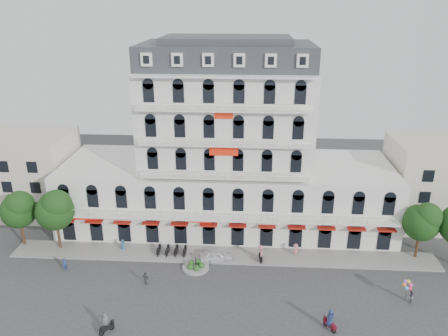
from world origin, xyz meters
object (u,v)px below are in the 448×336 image
(rider_west, at_px, (106,324))
(balloon_vendor, at_px, (409,292))
(parked_car, at_px, (216,256))
(rider_center, at_px, (261,253))
(rider_east, at_px, (330,320))

(rider_west, relative_size, balloon_vendor, 0.90)
(parked_car, height_order, rider_center, rider_center)
(rider_west, xyz_separation_m, rider_center, (14.98, 13.17, 0.19))
(rider_center, xyz_separation_m, balloon_vendor, (15.48, -6.72, 0.11))
(balloon_vendor, bearing_deg, rider_east, -152.39)
(rider_east, bearing_deg, rider_west, 59.58)
(parked_car, distance_m, rider_west, 16.10)
(parked_car, xyz_separation_m, rider_east, (11.97, -11.26, 0.47))
(rider_west, distance_m, rider_center, 19.94)
(rider_west, bearing_deg, rider_east, -44.20)
(rider_west, height_order, rider_center, rider_center)
(parked_car, relative_size, rider_center, 1.81)
(rider_center, bearing_deg, balloon_vendor, 61.19)
(rider_east, relative_size, balloon_vendor, 0.94)
(rider_east, xyz_separation_m, rider_center, (-6.49, 11.43, 0.03))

